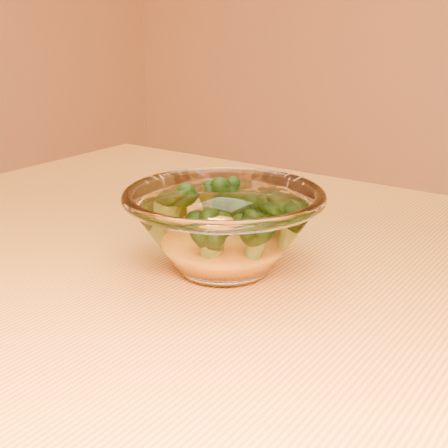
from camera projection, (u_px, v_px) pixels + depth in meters
The scene contains 4 objects.
table at pixel (304, 397), 0.58m from camera, with size 1.20×0.80×0.75m.
glass_bowl at pixel (224, 228), 0.59m from camera, with size 0.19×0.19×0.08m.
cheese_sauce at pixel (224, 246), 0.60m from camera, with size 0.10×0.10×0.03m, color #FD9C15.
broccoli_heap at pixel (227, 214), 0.60m from camera, with size 0.13×0.12×0.06m.
Camera 1 is at (0.22, -0.45, 0.99)m, focal length 50.00 mm.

